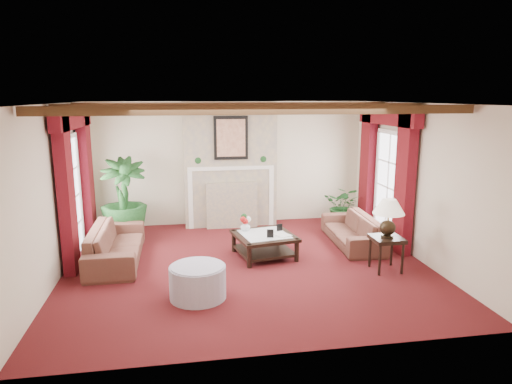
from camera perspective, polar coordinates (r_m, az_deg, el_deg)
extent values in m
plane|color=#3F0B12|center=(7.84, -1.06, -9.13)|extent=(6.00, 6.00, 0.00)
plane|color=white|center=(7.32, -1.15, 11.01)|extent=(6.00, 6.00, 0.00)
cube|color=beige|center=(10.15, -3.38, 3.61)|extent=(6.00, 0.02, 2.70)
cube|color=beige|center=(7.64, -23.98, -0.19)|extent=(0.02, 5.50, 2.70)
cube|color=beige|center=(8.43, 19.51, 1.22)|extent=(0.02, 5.50, 2.70)
imported|color=#350E17|center=(8.26, -17.15, -5.56)|extent=(2.10, 0.63, 0.82)
imported|color=#350E17|center=(9.01, 11.99, -4.09)|extent=(1.94, 0.72, 0.74)
imported|color=black|center=(9.59, -16.11, -2.82)|extent=(1.47, 1.93, 0.91)
imported|color=black|center=(10.22, 10.87, -2.26)|extent=(1.62, 1.63, 0.70)
cylinder|color=gray|center=(6.63, -7.29, -11.11)|extent=(0.80, 0.80, 0.47)
imported|color=silver|center=(8.31, -1.35, -4.29)|extent=(0.32, 0.32, 0.18)
imported|color=black|center=(7.96, 2.68, -4.58)|extent=(0.24, 0.21, 0.30)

